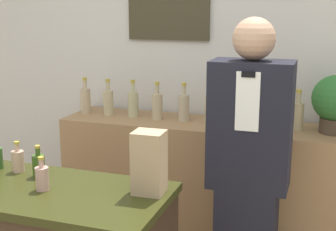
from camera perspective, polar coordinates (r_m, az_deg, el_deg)
The scene contains 17 objects.
back_wall at distance 3.43m, azimuth 4.43°, elevation 5.94°, with size 5.20×0.09×2.70m.
back_shelf at distance 3.33m, azimuth 5.71°, elevation -9.48°, with size 2.15×0.47×1.01m.
shopkeeper at distance 2.66m, azimuth 9.78°, elevation -7.21°, with size 0.44×0.27×1.73m.
potted_plant at distance 3.06m, azimuth 19.74°, elevation 1.63°, with size 0.29×0.29×0.36m.
paper_bag at distance 2.14m, azimuth -2.31°, elevation -5.75°, with size 0.14×0.13×0.29m.
counter_bottle_2 at distance 2.56m, azimuth -17.82°, elevation -5.23°, with size 0.06×0.06×0.16m.
counter_bottle_3 at distance 2.46m, azimuth -15.50°, elevation -5.81°, with size 0.06×0.06×0.16m.
counter_bottle_4 at distance 2.27m, azimuth -15.10°, elevation -7.32°, with size 0.06×0.06×0.16m.
shelf_bottle_0 at distance 3.51m, azimuth -10.03°, elevation 1.89°, with size 0.08×0.08×0.27m.
shelf_bottle_1 at distance 3.42m, azimuth -7.30°, elevation 1.68°, with size 0.08×0.08×0.27m.
shelf_bottle_2 at distance 3.35m, azimuth -4.28°, elevation 1.53°, with size 0.08×0.08×0.27m.
shelf_bottle_3 at distance 3.26m, azimuth -1.33°, elevation 1.26°, with size 0.08×0.08×0.27m.
shelf_bottle_4 at distance 3.22m, azimuth 1.94°, elevation 1.09°, with size 0.08×0.08×0.27m.
shelf_bottle_5 at distance 3.16m, azimuth 5.18°, elevation 0.81°, with size 0.08×0.08×0.27m.
shelf_bottle_6 at distance 3.12m, azimuth 8.53°, elevation 0.54°, with size 0.08×0.08×0.27m.
shelf_bottle_7 at distance 3.08m, azimuth 11.98°, elevation 0.27°, with size 0.08×0.08×0.27m.
shelf_bottle_8 at distance 3.07m, azimuth 15.50°, elevation 0.03°, with size 0.08×0.08×0.27m.
Camera 1 is at (0.85, -1.30, 1.78)m, focal length 50.00 mm.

